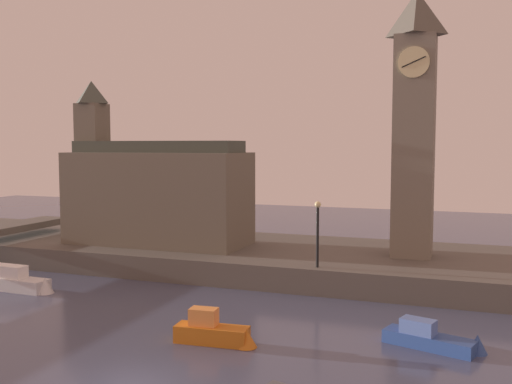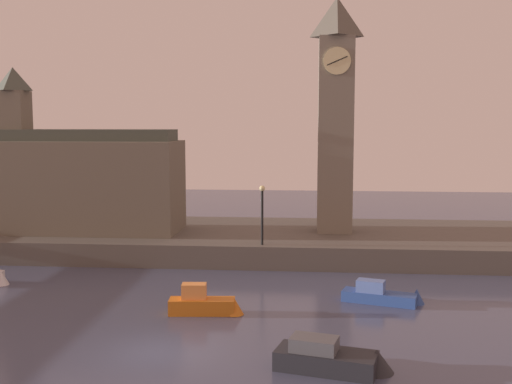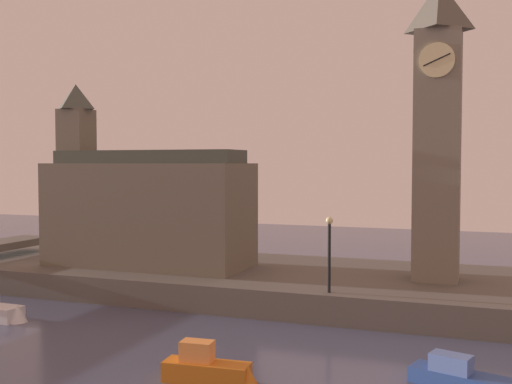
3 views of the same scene
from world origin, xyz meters
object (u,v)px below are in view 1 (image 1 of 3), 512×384
at_px(boat_patrol_orange, 217,332).
at_px(boat_tour_blue, 438,340).
at_px(boat_ferry_white, 20,282).
at_px(clock_tower, 414,122).
at_px(streetlamp, 318,226).
at_px(parliament_hall, 153,192).

height_order(boat_patrol_orange, boat_tour_blue, boat_patrol_orange).
xyz_separation_m(boat_ferry_white, boat_patrol_orange, (14.33, -4.30, -0.02)).
bearing_deg(boat_patrol_orange, boat_ferry_white, 163.31).
bearing_deg(clock_tower, boat_ferry_white, -153.35).
bearing_deg(boat_tour_blue, boat_ferry_white, 175.72).
height_order(streetlamp, boat_tour_blue, streetlamp).
bearing_deg(parliament_hall, streetlamp, -17.18).
bearing_deg(clock_tower, boat_patrol_orange, -114.18).
bearing_deg(clock_tower, parliament_hall, -176.07).
bearing_deg(boat_tour_blue, clock_tower, 100.18).
xyz_separation_m(boat_patrol_orange, boat_tour_blue, (8.86, 2.56, -0.11)).
relative_size(streetlamp, boat_tour_blue, 0.85).
xyz_separation_m(clock_tower, boat_tour_blue, (2.20, -12.27, -9.43)).
relative_size(streetlamp, boat_ferry_white, 0.79).
height_order(clock_tower, boat_patrol_orange, clock_tower).
bearing_deg(streetlamp, boat_tour_blue, -45.65).
height_order(clock_tower, streetlamp, clock_tower).
height_order(streetlamp, boat_ferry_white, streetlamp).
distance_m(streetlamp, boat_ferry_white, 17.46).
bearing_deg(boat_patrol_orange, clock_tower, 65.82).
xyz_separation_m(clock_tower, parliament_hall, (-17.61, -1.21, -4.68)).
distance_m(streetlamp, boat_tour_blue, 10.47).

